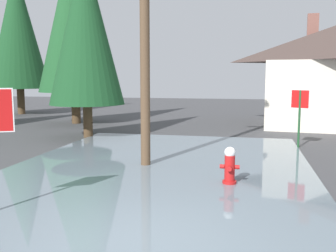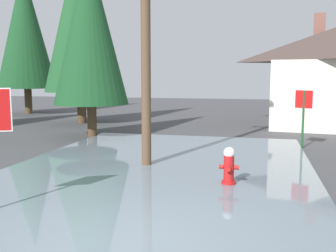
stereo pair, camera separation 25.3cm
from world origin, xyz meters
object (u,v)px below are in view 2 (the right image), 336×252
stop_sign_far (304,107)px  pine_tree_short_left (90,27)px  pine_tree_far_center (79,18)px  fire_hydrant (229,167)px  utility_pole (145,9)px  pine_tree_tall_left (25,28)px

stop_sign_far → pine_tree_short_left: (-8.64, 0.69, 3.17)m
pine_tree_far_center → fire_hydrant: bearing=-50.1°
utility_pole → pine_tree_short_left: 6.13m
pine_tree_short_left → stop_sign_far: bearing=-4.6°
pine_tree_tall_left → pine_tree_far_center: 7.44m
utility_pole → stop_sign_far: 6.94m
stop_sign_far → pine_tree_short_left: pine_tree_short_left is taller
utility_pole → stop_sign_far: utility_pole is taller
utility_pole → pine_tree_short_left: utility_pole is taller
fire_hydrant → pine_tree_far_center: pine_tree_far_center is taller
stop_sign_far → pine_tree_tall_left: 20.32m
stop_sign_far → fire_hydrant: bearing=-112.0°
fire_hydrant → pine_tree_tall_left: (-15.18, 15.07, 5.43)m
fire_hydrant → pine_tree_far_center: bearing=129.9°
fire_hydrant → pine_tree_tall_left: bearing=135.2°
pine_tree_tall_left → pine_tree_short_left: 12.49m
utility_pole → stop_sign_far: size_ratio=4.03×
fire_hydrant → utility_pole: bearing=148.7°
utility_pole → pine_tree_far_center: pine_tree_far_center is taller
pine_tree_tall_left → stop_sign_far: bearing=-28.5°
fire_hydrant → utility_pole: 5.00m
pine_tree_tall_left → pine_tree_far_center: size_ratio=1.02×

